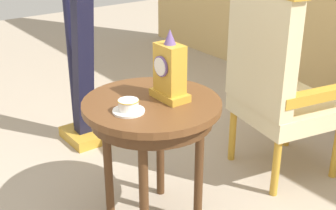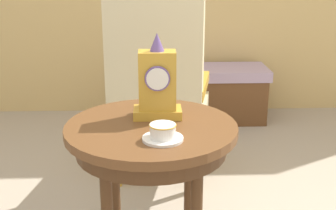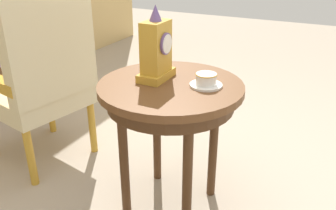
{
  "view_description": "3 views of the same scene",
  "coord_description": "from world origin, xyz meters",
  "px_view_note": "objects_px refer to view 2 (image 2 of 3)",
  "views": [
    {
      "loc": [
        1.58,
        -1.05,
        1.52
      ],
      "look_at": [
        -0.09,
        0.19,
        0.61
      ],
      "focal_mm": 49.5,
      "sensor_mm": 36.0,
      "label": 1
    },
    {
      "loc": [
        -0.05,
        -1.5,
        1.26
      ],
      "look_at": [
        0.01,
        0.22,
        0.7
      ],
      "focal_mm": 47.22,
      "sensor_mm": 36.0,
      "label": 2
    },
    {
      "loc": [
        -1.4,
        -0.59,
        1.24
      ],
      "look_at": [
        -0.01,
        0.11,
        0.53
      ],
      "focal_mm": 38.29,
      "sensor_mm": 36.0,
      "label": 3
    }
  ],
  "objects_px": {
    "window_bench": "(202,93)",
    "teacup_left": "(163,133)",
    "mantel_clock": "(157,84)",
    "armchair": "(158,85)",
    "side_table": "(151,145)"
  },
  "relations": [
    {
      "from": "window_bench",
      "to": "teacup_left",
      "type": "bearing_deg",
      "value": -100.34
    },
    {
      "from": "mantel_clock",
      "to": "window_bench",
      "type": "relative_size",
      "value": 0.32
    },
    {
      "from": "mantel_clock",
      "to": "armchair",
      "type": "xyz_separation_m",
      "value": [
        0.01,
        0.74,
        -0.21
      ]
    },
    {
      "from": "mantel_clock",
      "to": "teacup_left",
      "type": "bearing_deg",
      "value": -86.36
    },
    {
      "from": "teacup_left",
      "to": "window_bench",
      "type": "distance_m",
      "value": 2.11
    },
    {
      "from": "teacup_left",
      "to": "window_bench",
      "type": "relative_size",
      "value": 0.14
    },
    {
      "from": "side_table",
      "to": "mantel_clock",
      "type": "xyz_separation_m",
      "value": [
        0.03,
        0.08,
        0.22
      ]
    },
    {
      "from": "teacup_left",
      "to": "armchair",
      "type": "distance_m",
      "value": 0.98
    },
    {
      "from": "side_table",
      "to": "window_bench",
      "type": "bearing_deg",
      "value": 77.64
    },
    {
      "from": "side_table",
      "to": "armchair",
      "type": "bearing_deg",
      "value": 87.42
    },
    {
      "from": "window_bench",
      "to": "side_table",
      "type": "bearing_deg",
      "value": -102.36
    },
    {
      "from": "side_table",
      "to": "window_bench",
      "type": "xyz_separation_m",
      "value": [
        0.41,
        1.88,
        -0.36
      ]
    },
    {
      "from": "teacup_left",
      "to": "side_table",
      "type": "bearing_deg",
      "value": 104.88
    },
    {
      "from": "teacup_left",
      "to": "mantel_clock",
      "type": "bearing_deg",
      "value": 93.64
    },
    {
      "from": "armchair",
      "to": "side_table",
      "type": "bearing_deg",
      "value": -92.58
    }
  ]
}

